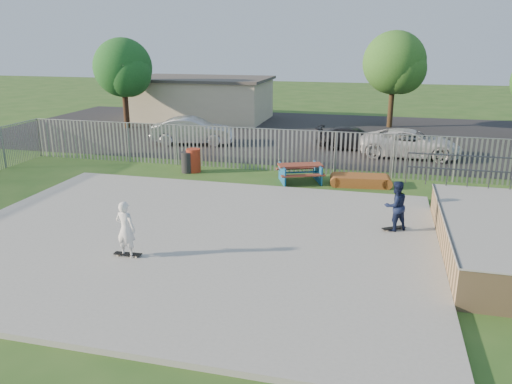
% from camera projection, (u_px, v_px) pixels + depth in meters
% --- Properties ---
extents(ground, '(120.00, 120.00, 0.00)m').
position_uv_depth(ground, '(190.00, 240.00, 15.60)').
color(ground, '#2A541D').
rests_on(ground, ground).
extents(concrete_slab, '(15.00, 12.00, 0.15)m').
position_uv_depth(concrete_slab, '(190.00, 238.00, 15.58)').
color(concrete_slab, '#989893').
rests_on(concrete_slab, ground).
extents(fence, '(26.04, 16.02, 2.00)m').
position_uv_depth(fence, '(256.00, 174.00, 19.32)').
color(fence, gray).
rests_on(fence, ground).
extents(picnic_table, '(2.34, 2.15, 0.80)m').
position_uv_depth(picnic_table, '(300.00, 173.00, 21.78)').
color(picnic_table, maroon).
rests_on(picnic_table, ground).
extents(funbox, '(2.26, 1.30, 0.43)m').
position_uv_depth(funbox, '(361.00, 181.00, 21.34)').
color(funbox, brown).
rests_on(funbox, ground).
extents(trash_bin_red, '(0.66, 0.66, 1.10)m').
position_uv_depth(trash_bin_red, '(194.00, 160.00, 23.40)').
color(trash_bin_red, '#9E2D18').
rests_on(trash_bin_red, ground).
extents(trash_bin_grey, '(0.59, 0.59, 0.98)m').
position_uv_depth(trash_bin_grey, '(187.00, 162.00, 23.33)').
color(trash_bin_grey, black).
rests_on(trash_bin_grey, ground).
extents(parking_lot, '(40.00, 18.00, 0.02)m').
position_uv_depth(parking_lot, '(294.00, 133.00, 33.20)').
color(parking_lot, black).
rests_on(parking_lot, ground).
extents(car_silver, '(5.01, 2.52, 1.58)m').
position_uv_depth(car_silver, '(193.00, 131.00, 29.42)').
color(car_silver, silver).
rests_on(car_silver, parking_lot).
extents(car_dark, '(4.32, 1.98, 1.22)m').
position_uv_depth(car_dark, '(354.00, 139.00, 28.09)').
color(car_dark, black).
rests_on(car_dark, parking_lot).
extents(car_white, '(5.29, 2.64, 1.44)m').
position_uv_depth(car_white, '(411.00, 143.00, 26.27)').
color(car_white, silver).
rests_on(car_white, parking_lot).
extents(building, '(10.40, 6.40, 3.20)m').
position_uv_depth(building, '(201.00, 99.00, 38.30)').
color(building, beige).
rests_on(building, ground).
extents(tree_left, '(3.97, 3.97, 6.12)m').
position_uv_depth(tree_left, '(123.00, 68.00, 33.96)').
color(tree_left, '#402819').
rests_on(tree_left, ground).
extents(tree_mid, '(4.27, 4.27, 6.59)m').
position_uv_depth(tree_mid, '(394.00, 63.00, 34.07)').
color(tree_mid, '#3F2E19').
rests_on(tree_mid, ground).
extents(skateboard_a, '(0.78, 0.61, 0.08)m').
position_uv_depth(skateboard_a, '(394.00, 228.00, 16.03)').
color(skateboard_a, black).
rests_on(skateboard_a, concrete_slab).
extents(skateboard_b, '(0.81, 0.24, 0.08)m').
position_uv_depth(skateboard_b, '(128.00, 255.00, 14.09)').
color(skateboard_b, black).
rests_on(skateboard_b, concrete_slab).
extents(skater_navy, '(1.00, 0.95, 1.62)m').
position_uv_depth(skater_navy, '(396.00, 206.00, 15.80)').
color(skater_navy, '#131C3C').
rests_on(skater_navy, concrete_slab).
extents(skater_white, '(0.63, 0.46, 1.62)m').
position_uv_depth(skater_white, '(126.00, 229.00, 13.87)').
color(skater_white, white).
rests_on(skater_white, concrete_slab).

